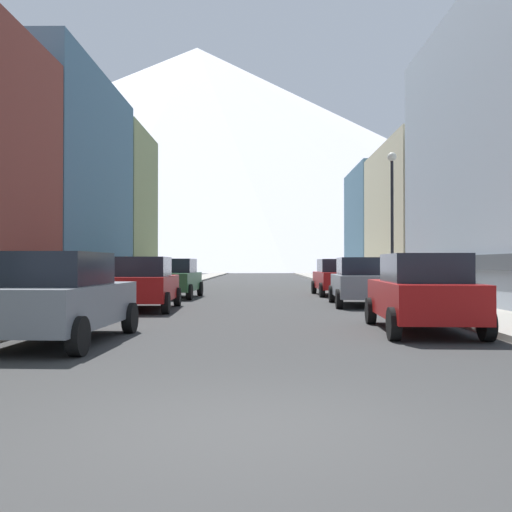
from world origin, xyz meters
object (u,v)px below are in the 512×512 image
object	(u,v)px
car_left_2	(175,278)
pedestrian_1	(136,276)
car_right_0	(422,292)
car_right_2	(336,277)
potted_plant_1	(435,286)
potted_plant_2	(73,290)
pedestrian_2	(71,283)
car_right_1	(360,281)
pedestrian_0	(126,276)
streetlamp_right	(392,203)
car_left_0	(61,297)
car_left_1	(144,283)

from	to	relation	value
car_left_2	pedestrian_1	size ratio (longest dim) A/B	2.61
car_right_0	car_right_2	size ratio (longest dim) A/B	1.01
potted_plant_1	potted_plant_2	size ratio (longest dim) A/B	1.27
car_right_0	pedestrian_2	size ratio (longest dim) A/B	2.69
car_right_1	pedestrian_0	size ratio (longest dim) A/B	2.55
pedestrian_1	streetlamp_right	xyz separation A→B (m)	(11.60, -6.13, 3.05)
potted_plant_1	pedestrian_2	distance (m)	13.75
car_left_0	pedestrian_0	bearing A→B (deg)	98.68
car_left_2	streetlamp_right	size ratio (longest dim) A/B	0.76
potted_plant_2	streetlamp_right	bearing A→B (deg)	5.99
car_left_2	car_right_2	size ratio (longest dim) A/B	1.00
car_left_1	streetlamp_right	distance (m)	10.36
car_left_0	pedestrian_0	distance (m)	16.23
car_left_2	car_right_1	world-z (taller)	same
car_left_1	car_right_1	distance (m)	7.89
potted_plant_1	pedestrian_0	xyz separation A→B (m)	(-13.25, 4.31, 0.30)
pedestrian_2	car_left_2	bearing A→B (deg)	70.75
pedestrian_1	streetlamp_right	size ratio (longest dim) A/B	0.29
potted_plant_1	car_right_1	bearing A→B (deg)	-155.33
potted_plant_2	pedestrian_2	world-z (taller)	pedestrian_2
car_right_0	potted_plant_2	distance (m)	13.83
car_left_1	pedestrian_0	world-z (taller)	pedestrian_0
car_right_1	pedestrian_1	world-z (taller)	pedestrian_1
car_right_1	pedestrian_0	bearing A→B (deg)	150.11
pedestrian_2	potted_plant_2	bearing A→B (deg)	106.63
car_right_2	potted_plant_1	xyz separation A→B (m)	(3.20, -5.48, -0.23)
potted_plant_2	car_left_0	bearing A→B (deg)	-73.21
car_right_0	car_left_0	bearing A→B (deg)	-165.47
pedestrian_2	car_left_1	bearing A→B (deg)	0.87
car_right_1	car_right_0	bearing A→B (deg)	-90.00
car_right_2	streetlamp_right	bearing A→B (deg)	-73.73
car_left_2	car_left_1	bearing A→B (deg)	-90.00
pedestrian_2	streetlamp_right	xyz separation A→B (m)	(11.60, 3.81, 3.07)
potted_plant_2	pedestrian_1	xyz separation A→B (m)	(0.75, 7.43, 0.39)
potted_plant_2	pedestrian_0	world-z (taller)	pedestrian_0
car_left_0	car_left_2	bearing A→B (deg)	89.98
car_right_1	potted_plant_2	distance (m)	10.81
car_left_0	car_right_1	distance (m)	12.77
pedestrian_0	streetlamp_right	bearing A→B (deg)	-19.66
car_left_2	car_right_0	bearing A→B (deg)	-59.97
pedestrian_1	pedestrian_2	distance (m)	9.94
pedestrian_2	streetlamp_right	world-z (taller)	streetlamp_right
pedestrian_2	car_right_1	bearing A→B (deg)	12.22
streetlamp_right	car_right_2	bearing A→B (deg)	106.27
pedestrian_1	car_left_1	bearing A→B (deg)	-76.09
streetlamp_right	car_right_1	bearing A→B (deg)	-133.57
car_left_2	car_right_1	xyz separation A→B (m)	(7.60, -4.84, 0.00)
car_right_1	car_right_2	world-z (taller)	same
car_right_1	streetlamp_right	size ratio (longest dim) A/B	0.76
potted_plant_1	pedestrian_2	world-z (taller)	pedestrian_2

